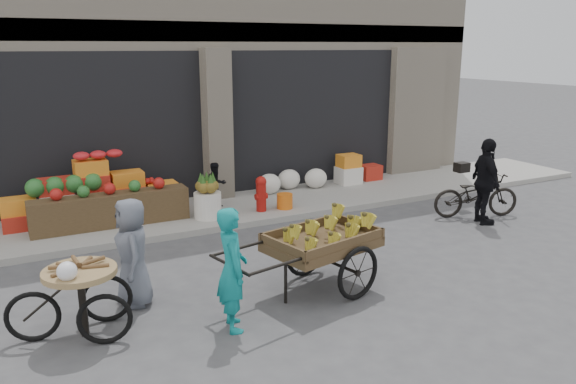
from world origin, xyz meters
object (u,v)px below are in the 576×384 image
orange_bucket (285,201)px  cyclist (486,182)px  fire_hydrant (261,192)px  vendor_woman (232,269)px  pineapple_bin (208,205)px  banana_cart (319,239)px  tricycle_cart (81,291)px  bicycle (476,195)px  vendor_grey (132,252)px  seated_person (216,185)px

orange_bucket → cyclist: 3.90m
fire_hydrant → vendor_woman: size_ratio=0.47×
pineapple_bin → banana_cart: 3.65m
orange_bucket → vendor_woman: bearing=-124.6°
pineapple_bin → tricycle_cart: 4.38m
banana_cart → bicycle: (4.56, 1.60, -0.32)m
banana_cart → vendor_woman: size_ratio=1.76×
banana_cart → pineapple_bin: bearing=82.8°
fire_hydrant → banana_cart: banana_cart is taller
orange_bucket → banana_cart: size_ratio=0.12×
pineapple_bin → bicycle: 5.29m
orange_bucket → fire_hydrant: bearing=174.3°
orange_bucket → pineapple_bin: bearing=176.4°
banana_cart → vendor_grey: 2.48m
seated_person → vendor_woman: vendor_woman is taller
pineapple_bin → cyclist: 5.30m
seated_person → tricycle_cart: (-3.15, -4.00, -0.02)m
bicycle → cyclist: cyclist is taller
seated_person → bicycle: bearing=-40.1°
banana_cart → orange_bucket: bearing=57.7°
vendor_woman → orange_bucket: bearing=-24.7°
orange_bucket → tricycle_cart: 5.47m
vendor_woman → tricycle_cart: vendor_woman is taller
vendor_woman → tricycle_cart: size_ratio=1.04×
orange_bucket → vendor_grey: (-3.62, -2.74, 0.45)m
fire_hydrant → tricycle_cart: 5.11m
orange_bucket → banana_cart: 3.76m
pineapple_bin → vendor_woman: vendor_woman is taller
tricycle_cart → cyclist: (7.45, 1.00, 0.26)m
fire_hydrant → tricycle_cart: size_ratio=0.49×
vendor_woman → bicycle: (6.01, 2.04, -0.31)m
orange_bucket → vendor_grey: vendor_grey is taller
fire_hydrant → cyclist: cyclist is taller
pineapple_bin → vendor_grey: vendor_grey is taller
banana_cart → cyclist: cyclist is taller
fire_hydrant → bicycle: 4.27m
cyclist → bicycle: bearing=-6.0°
seated_person → bicycle: (4.50, -2.61, -0.13)m
pineapple_bin → bicycle: bicycle is taller
banana_cart → cyclist: bearing=2.9°
tricycle_cart → bicycle: (7.65, 1.40, -0.11)m
orange_bucket → seated_person: size_ratio=0.34×
banana_cart → cyclist: (4.36, 1.20, 0.06)m
tricycle_cart → vendor_grey: (0.73, 0.56, 0.16)m
seated_person → banana_cart: bearing=-100.9°
banana_cart → vendor_grey: vendor_grey is taller
orange_bucket → banana_cart: bearing=-109.8°
vendor_grey → orange_bucket: bearing=131.2°
fire_hydrant → bicycle: bicycle is taller
tricycle_cart → bicycle: tricycle_cart is taller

